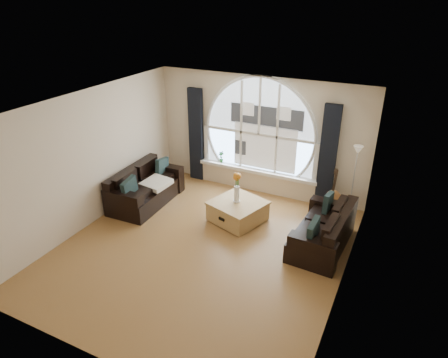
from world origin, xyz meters
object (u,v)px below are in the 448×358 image
Objects in this scene: coffee_chest at (238,210)px; floor_lamp at (353,183)px; sofa_right at (322,227)px; potted_plant at (221,157)px; sofa_left at (146,186)px; guitar at (334,190)px; vase_flowers at (237,185)px.

coffee_chest is 2.42m from floor_lamp.
potted_plant is (-2.88, 1.59, 0.29)m from sofa_right.
sofa_left is at bearing -157.13° from coffee_chest.
guitar is at bearing 54.32° from coffee_chest.
potted_plant is at bearing -177.84° from guitar.
sofa_left is at bearing -153.01° from guitar.
floor_lamp reaches higher than guitar.
sofa_right is 3.30m from potted_plant.
sofa_left is 2.18m from coffee_chest.
vase_flowers is 2.38m from floor_lamp.
vase_flowers reaches higher than sofa_left.
coffee_chest is at bearing -136.94° from guitar.
guitar is at bearing -4.52° from potted_plant.
floor_lamp reaches higher than potted_plant.
vase_flowers is (2.13, 0.19, 0.43)m from sofa_left.
guitar reaches higher than potted_plant.
floor_lamp reaches higher than coffee_chest.
potted_plant is at bearing 174.83° from floor_lamp.
sofa_right is 1.79m from coffee_chest.
sofa_left is 4.44m from floor_lamp.
sofa_right is 1.39m from floor_lamp.
sofa_right is at bearing -4.46° from vase_flowers.
guitar is (-0.10, 1.37, 0.13)m from sofa_right.
vase_flowers is at bearing -169.63° from coffee_chest.
guitar reaches higher than sofa_right.
potted_plant is (-3.14, 0.28, -0.11)m from floor_lamp.
guitar is 2.79m from potted_plant.
floor_lamp is at bearing -5.17° from potted_plant.
guitar is (3.84, 1.42, 0.13)m from sofa_left.
sofa_left is 3.94m from sofa_right.
coffee_chest is (2.17, 0.19, -0.16)m from sofa_left.
potted_plant is at bearing 126.38° from vase_flowers.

